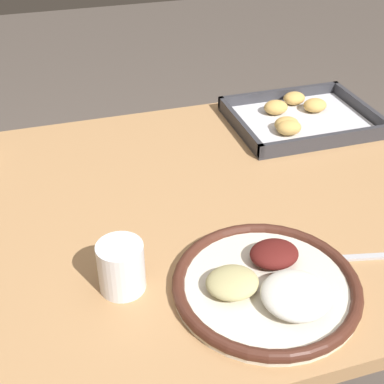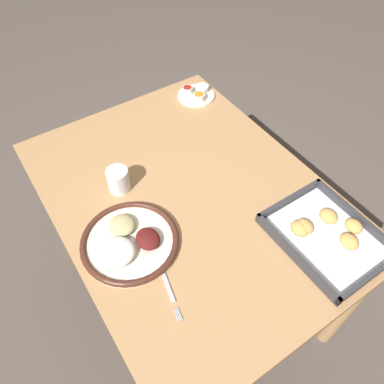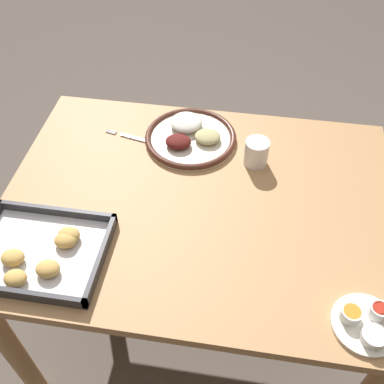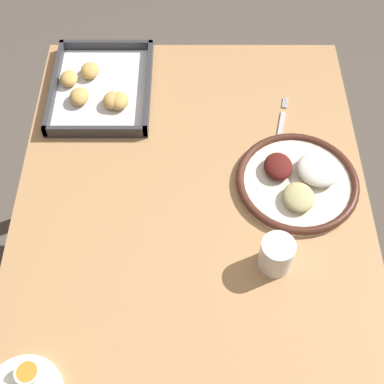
# 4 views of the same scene
# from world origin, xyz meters

# --- Properties ---
(ground_plane) EXTENTS (8.00, 8.00, 0.00)m
(ground_plane) POSITION_xyz_m (0.00, 0.00, 0.00)
(ground_plane) COLOR #564C44
(dining_table) EXTENTS (1.12, 0.84, 0.71)m
(dining_table) POSITION_xyz_m (0.00, 0.00, 0.60)
(dining_table) COLOR #AD7F51
(dining_table) RESTS_ON ground_plane
(dinner_plate) EXTENTS (0.30, 0.30, 0.05)m
(dinner_plate) POSITION_xyz_m (0.06, -0.25, 0.73)
(dinner_plate) COLOR beige
(dinner_plate) RESTS_ON dining_table
(fork) EXTENTS (0.20, 0.06, 0.00)m
(fork) POSITION_xyz_m (0.24, -0.23, 0.71)
(fork) COLOR #B2B2B7
(fork) RESTS_ON dining_table
(saucer_plate) EXTENTS (0.16, 0.16, 0.04)m
(saucer_plate) POSITION_xyz_m (-0.43, 0.32, 0.73)
(saucer_plate) COLOR white
(saucer_plate) RESTS_ON dining_table
(baking_tray) EXTENTS (0.34, 0.27, 0.04)m
(baking_tray) POSITION_xyz_m (0.37, 0.25, 0.73)
(baking_tray) COLOR #333338
(baking_tray) RESTS_ON dining_table
(drinking_cup) EXTENTS (0.07, 0.07, 0.08)m
(drinking_cup) POSITION_xyz_m (-0.15, -0.18, 0.75)
(drinking_cup) COLOR white
(drinking_cup) RESTS_ON dining_table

